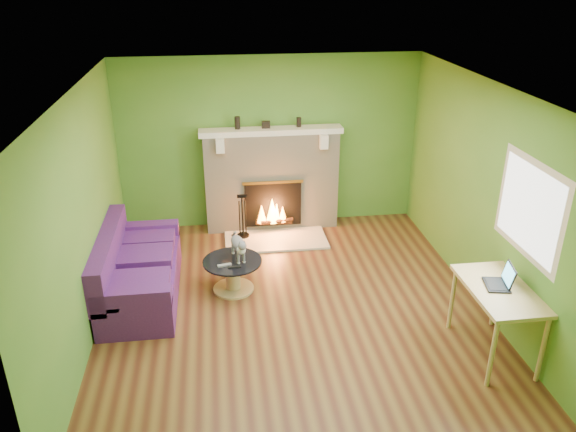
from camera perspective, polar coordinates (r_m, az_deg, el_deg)
The scene contains 22 objects.
floor at distance 6.82m, azimuth 0.48°, elevation -9.26°, with size 5.00×5.00×0.00m, color #512717.
ceiling at distance 5.80m, azimuth 0.57°, elevation 12.67°, with size 5.00×5.00×0.00m, color white.
wall_back at distance 8.53m, azimuth -1.85°, elevation 7.44°, with size 5.00×5.00×0.00m, color #48842B.
wall_front at distance 4.06m, azimuth 5.60°, elevation -13.22°, with size 5.00×5.00×0.00m, color #48842B.
wall_left at distance 6.31m, azimuth -20.15°, elevation -0.31°, with size 5.00×5.00×0.00m, color #48842B.
wall_right at distance 6.86m, azimuth 19.47°, elevation 1.75°, with size 5.00×5.00×0.00m, color #48842B.
window_frame at distance 6.04m, azimuth 23.35°, elevation 0.68°, with size 1.20×1.20×0.00m, color silver.
window_pane at distance 6.04m, azimuth 23.28°, elevation 0.67°, with size 1.06×1.06×0.00m, color white.
fireplace at distance 8.53m, azimuth -1.68°, elevation 3.69°, with size 2.10×0.46×1.58m.
hearth at distance 8.36m, azimuth -1.24°, elevation -2.41°, with size 1.50×0.75×0.03m, color beige.
mantel at distance 8.27m, azimuth -1.73°, elevation 8.63°, with size 2.10×0.28×0.08m, color white.
sofa at distance 7.13m, azimuth -15.17°, elevation -5.51°, with size 0.88×1.89×0.85m.
coffee_table at distance 7.07m, azimuth -5.62°, elevation -5.77°, with size 0.73×0.73×0.42m.
desk at distance 6.11m, azimuth 20.65°, elevation -7.64°, with size 0.62×1.07×0.79m.
cat at distance 6.95m, azimuth -5.09°, elevation -3.06°, with size 0.20×0.54×0.34m, color #5C5C60, non-canonical shape.
remote_silver at distance 6.88m, azimuth -6.48°, elevation -4.98°, with size 0.17×0.04×0.02m, color gray.
remote_black at distance 6.83m, azimuth -5.45°, elevation -5.18°, with size 0.16×0.04×0.02m, color black.
laptop at distance 6.04m, azimuth 20.55°, elevation -5.74°, with size 0.26×0.30×0.22m, color black, non-canonical shape.
fire_tools at distance 8.31m, azimuth -4.64°, elevation 0.04°, with size 0.18×0.18×0.68m, color black, non-canonical shape.
mantel_vase_left at distance 8.23m, azimuth -5.17°, elevation 9.41°, with size 0.08×0.08×0.18m, color black.
mantel_vase_right at distance 8.32m, azimuth 1.11°, elevation 9.52°, with size 0.07×0.07×0.14m, color black.
mantel_box at distance 8.27m, azimuth -2.26°, elevation 9.26°, with size 0.12×0.08×0.10m, color black.
Camera 1 is at (-0.81, -5.63, 3.76)m, focal length 35.00 mm.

